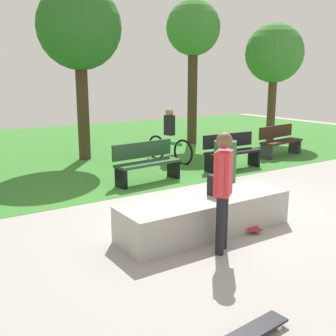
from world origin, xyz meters
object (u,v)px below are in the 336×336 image
Objects in this scene: backpack_on_ledge at (218,186)px; tree_slender_maple at (274,55)px; concrete_ledge at (206,215)px; trash_bin at (225,161)px; tree_tall_oak at (79,29)px; tree_broad_elm at (193,32)px; skater_performing_trick at (223,184)px; park_bench_far_left at (231,150)px; park_bench_by_oak at (280,140)px; cyclist_on_bicycle at (169,139)px; park_bench_near_path at (146,161)px; skateboard_by_ledge at (253,331)px; skateboard_spare at (245,222)px.

backpack_on_ledge is 0.08× the size of tree_slender_maple.
trash_bin is (2.31, 2.19, 0.20)m from concrete_ledge.
tree_broad_elm reaches higher than tree_tall_oak.
skater_performing_trick is 1.03× the size of park_bench_far_left.
park_bench_by_oak is 1.75× the size of trash_bin.
trash_bin reaches higher than park_bench_by_oak.
cyclist_on_bicycle is (-0.83, 1.67, 0.15)m from park_bench_far_left.
concrete_ledge is 1.71× the size of park_bench_near_path.
backpack_on_ledge is 2.85m from skateboard_by_ledge.
skateboard_spare is 5.32m from cyclist_on_bicycle.
backpack_on_ledge is 0.34× the size of trash_bin.
backpack_on_ledge is at bearing 54.02° from skater_performing_trick.
cyclist_on_bicycle is (-2.45, -2.22, -3.21)m from tree_broad_elm.
tree_broad_elm is 2.72× the size of cyclist_on_bicycle.
backpack_on_ledge is 9.88m from tree_slender_maple.
park_bench_by_oak is (5.06, 3.79, 0.42)m from skateboard_spare.
park_bench_far_left is at bearing -63.39° from cyclist_on_bicycle.
park_bench_far_left reaches higher than concrete_ledge.
trash_bin is 2.61m from cyclist_on_bicycle.
cyclist_on_bicycle reaches higher than park_bench_by_oak.
skater_performing_trick is at bearing -97.20° from tree_tall_oak.
trash_bin is at bearing 132.55° from backpack_on_ledge.
park_bench_far_left is at bearing -0.36° from park_bench_near_path.
concrete_ledge is at bearing -136.96° from park_bench_far_left.
concrete_ledge is 0.57× the size of tree_broad_elm.
tree_slender_maple reaches higher than trash_bin.
tree_broad_elm is at bearing 42.86° from park_bench_near_path.
tree_tall_oak is at bearing 84.39° from concrete_ledge.
skateboard_spare is 0.19× the size of tree_slender_maple.
concrete_ledge reaches higher than skateboard_spare.
park_bench_far_left is (4.63, 5.44, 0.42)m from skateboard_by_ledge.
concrete_ledge reaches higher than skateboard_by_ledge.
skateboard_by_ledge is at bearing -118.10° from cyclist_on_bicycle.
park_bench_by_oak reaches higher than skateboard_spare.
park_bench_far_left is at bearing 46.52° from skater_performing_trick.
cyclist_on_bicycle is at bearing -137.80° from tree_broad_elm.
tree_tall_oak is (1.91, 8.72, 3.56)m from skateboard_by_ledge.
concrete_ledge is 10.19m from tree_slender_maple.
tree_tall_oak reaches higher than tree_slender_maple.
tree_tall_oak is at bearing 111.69° from trash_bin.
tree_tall_oak reaches higher than park_bench_far_left.
tree_tall_oak is 7.20m from tree_slender_maple.
backpack_on_ledge reaches higher than concrete_ledge.
park_bench_by_oak is at bearing -19.97° from cyclist_on_bicycle.
park_bench_far_left is 0.90× the size of cyclist_on_bicycle.
skateboard_by_ledge is 0.50× the size of park_bench_far_left.
trash_bin is 0.52× the size of cyclist_on_bicycle.
skater_performing_trick reaches higher than backpack_on_ledge.
cyclist_on_bicycle reaches higher than skateboard_spare.
tree_broad_elm is (-0.77, 3.39, 3.36)m from park_bench_by_oak.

